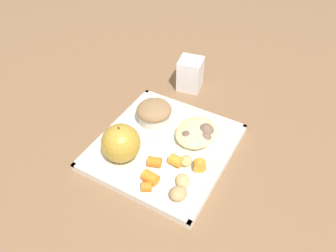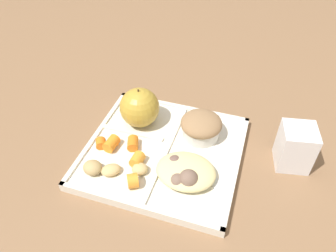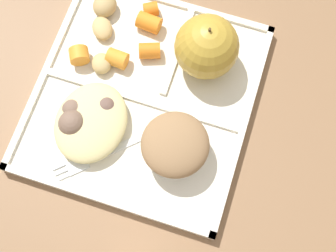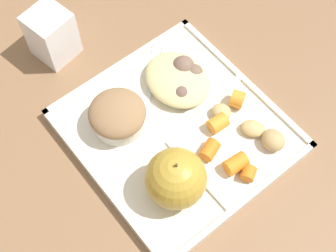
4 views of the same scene
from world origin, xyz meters
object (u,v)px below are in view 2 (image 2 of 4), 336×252
object	(u,v)px
lunch_tray	(163,152)
milk_carton	(295,147)
bran_muffin	(201,126)
plastic_fork	(208,172)
green_apple	(140,107)

from	to	relation	value
lunch_tray	milk_carton	bearing A→B (deg)	13.37
bran_muffin	plastic_fork	bearing A→B (deg)	-68.14
lunch_tray	green_apple	world-z (taller)	green_apple
milk_carton	lunch_tray	bearing A→B (deg)	-177.40
lunch_tray	green_apple	distance (m)	0.11
plastic_fork	milk_carton	xyz separation A→B (m)	(0.15, 0.09, 0.03)
bran_muffin	milk_carton	xyz separation A→B (m)	(0.19, -0.00, 0.00)
green_apple	lunch_tray	bearing A→B (deg)	-40.49
bran_muffin	milk_carton	distance (m)	0.19
lunch_tray	bran_muffin	size ratio (longest dim) A/B	3.57
milk_carton	plastic_fork	bearing A→B (deg)	-160.13
lunch_tray	bran_muffin	distance (m)	0.10
bran_muffin	plastic_fork	size ratio (longest dim) A/B	0.79
bran_muffin	plastic_fork	world-z (taller)	bran_muffin
bran_muffin	plastic_fork	xyz separation A→B (m)	(0.04, -0.10, -0.03)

